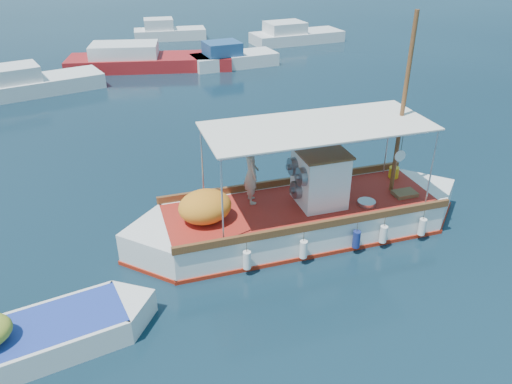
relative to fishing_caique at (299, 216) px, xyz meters
name	(u,v)px	position (x,y,z in m)	size (l,w,h in m)	color
ground	(287,227)	(-0.14, 0.44, -0.57)	(160.00, 160.00, 0.00)	black
fishing_caique	(299,216)	(0.00, 0.00, 0.00)	(10.53, 4.10, 6.50)	white
dinghy	(23,344)	(-7.79, -1.52, -0.27)	(5.84, 1.77, 1.42)	white
bg_boat_nw	(29,85)	(-5.96, 18.44, -0.08)	(7.39, 3.16, 1.80)	silver
bg_boat_n	(145,61)	(1.08, 20.74, -0.08)	(10.53, 6.19, 1.80)	maroon
bg_boat_ne	(232,59)	(6.25, 18.84, -0.08)	(5.53, 2.49, 1.80)	silver
bg_boat_e	(294,36)	(13.49, 23.20, -0.08)	(7.19, 3.05, 1.80)	silver
bg_boat_far_n	(168,33)	(5.13, 28.78, -0.08)	(5.84, 3.30, 1.80)	silver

